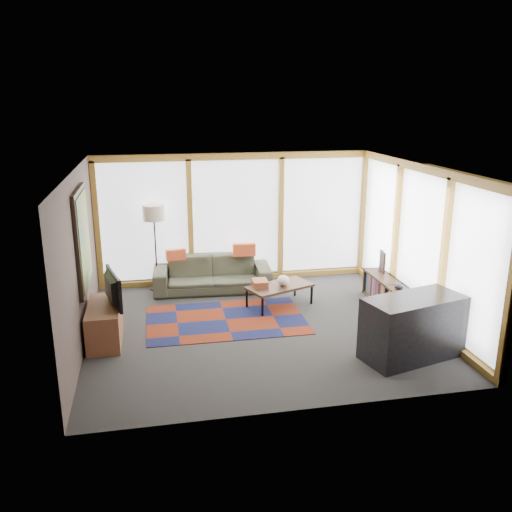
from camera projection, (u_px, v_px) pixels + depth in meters
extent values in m
plane|color=#2B2A28|center=(261.00, 327.00, 8.89)|extent=(5.50, 5.50, 0.00)
cube|color=#453731|center=(79.00, 261.00, 8.01)|extent=(0.04, 5.00, 2.60)
cube|color=#453731|center=(306.00, 309.00, 6.17)|extent=(5.50, 0.04, 2.60)
cube|color=silver|center=(261.00, 168.00, 8.16)|extent=(5.50, 5.00, 0.04)
cube|color=white|center=(236.00, 218.00, 10.85)|extent=(5.30, 0.02, 2.35)
cube|color=white|center=(420.00, 242.00, 9.03)|extent=(0.02, 4.80, 2.35)
cube|color=black|center=(82.00, 239.00, 8.23)|extent=(0.05, 1.35, 1.55)
cube|color=gold|center=(84.00, 239.00, 8.23)|extent=(0.02, 1.20, 1.40)
cube|color=maroon|center=(226.00, 320.00, 9.17)|extent=(2.66, 1.72, 0.01)
imported|color=#3A3B2C|center=(212.00, 274.00, 10.51)|extent=(2.30, 1.03, 0.66)
cube|color=#DA5127|center=(176.00, 255.00, 10.26)|extent=(0.38, 0.17, 0.20)
cube|color=#DA5127|center=(244.00, 250.00, 10.53)|extent=(0.45, 0.15, 0.24)
cube|color=brown|center=(260.00, 283.00, 9.66)|extent=(0.27, 0.34, 0.11)
ellipsoid|color=#EDE5CE|center=(283.00, 280.00, 9.67)|extent=(0.26, 0.26, 0.19)
ellipsoid|color=black|center=(410.00, 293.00, 8.85)|extent=(0.22, 0.22, 0.09)
ellipsoid|color=black|center=(399.00, 286.00, 9.21)|extent=(0.16, 0.16, 0.08)
cube|color=black|center=(382.00, 261.00, 10.10)|extent=(0.08, 0.29, 0.38)
cube|color=brown|center=(105.00, 323.00, 8.31)|extent=(0.49, 1.17, 0.58)
imported|color=black|center=(108.00, 289.00, 8.16)|extent=(0.34, 0.90, 0.52)
cube|color=black|center=(413.00, 328.00, 7.74)|extent=(1.57, 1.02, 0.91)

